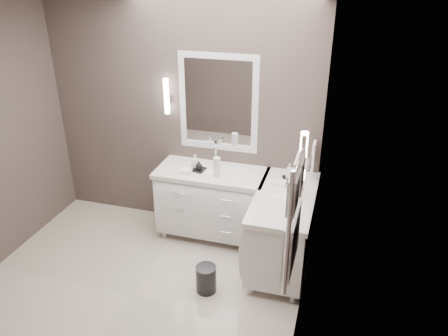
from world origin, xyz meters
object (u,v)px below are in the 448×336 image
(vanity_right, at_px, (283,226))
(waste_bin, at_px, (206,279))
(towel_ladder, at_px, (293,221))
(vanity_back, at_px, (212,199))

(vanity_right, height_order, waste_bin, vanity_right)
(towel_ladder, bearing_deg, vanity_back, 124.10)
(waste_bin, bearing_deg, vanity_right, 43.93)
(vanity_back, height_order, towel_ladder, towel_ladder)
(vanity_back, distance_m, waste_bin, 1.03)
(vanity_right, height_order, towel_ladder, towel_ladder)
(waste_bin, bearing_deg, vanity_back, 103.93)
(vanity_right, bearing_deg, towel_ladder, -80.16)
(towel_ladder, xyz_separation_m, waste_bin, (-0.87, 0.68, -1.25))
(vanity_back, distance_m, vanity_right, 0.93)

